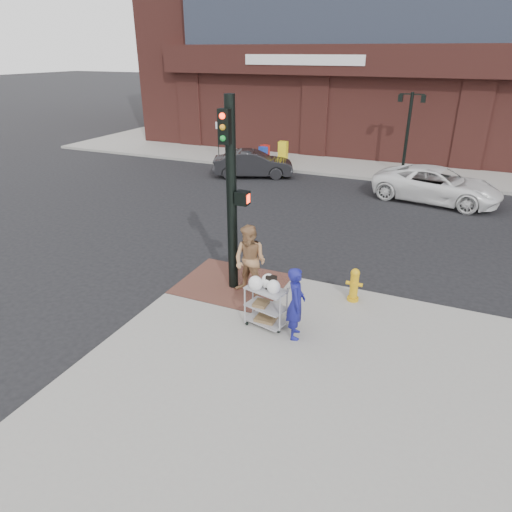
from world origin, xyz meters
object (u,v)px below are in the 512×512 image
at_px(pedestrian_tan, 250,261).
at_px(sedan_dark, 253,164).
at_px(utility_cart, 266,303).
at_px(traffic_signal_pole, 232,192).
at_px(minivan_white, 437,185).
at_px(lamp_post, 408,124).
at_px(woman_blue, 296,303).
at_px(fire_hydrant, 354,284).

relative_size(pedestrian_tan, sedan_dark, 0.46).
bearing_deg(utility_cart, traffic_signal_pole, 137.50).
bearing_deg(utility_cart, minivan_white, 76.74).
height_order(lamp_post, sedan_dark, lamp_post).
bearing_deg(pedestrian_tan, woman_blue, -28.70).
relative_size(lamp_post, minivan_white, 0.76).
bearing_deg(woman_blue, minivan_white, -28.10).
xyz_separation_m(lamp_post, traffic_signal_pole, (-2.48, -15.23, 0.21)).
height_order(lamp_post, woman_blue, lamp_post).
height_order(lamp_post, fire_hydrant, lamp_post).
height_order(woman_blue, pedestrian_tan, pedestrian_tan).
xyz_separation_m(sedan_dark, minivan_white, (9.01, -0.69, 0.06)).
xyz_separation_m(lamp_post, fire_hydrant, (0.67, -14.65, -2.01)).
height_order(sedan_dark, utility_cart, utility_cart).
bearing_deg(utility_cart, fire_hydrant, 50.68).
bearing_deg(woman_blue, traffic_signal_pole, 37.61).
height_order(traffic_signal_pole, utility_cart, traffic_signal_pole).
bearing_deg(fire_hydrant, utility_cart, -129.32).
xyz_separation_m(woman_blue, sedan_dark, (-6.89, 13.13, -0.32)).
height_order(utility_cart, fire_hydrant, utility_cart).
bearing_deg(fire_hydrant, traffic_signal_pole, -169.54).
xyz_separation_m(traffic_signal_pole, pedestrian_tan, (0.56, -0.16, -1.73)).
bearing_deg(traffic_signal_pole, utility_cart, -42.50).
relative_size(woman_blue, pedestrian_tan, 0.89).
distance_m(woman_blue, minivan_white, 12.62).
bearing_deg(minivan_white, lamp_post, 34.25).
distance_m(woman_blue, pedestrian_tan, 2.23).
xyz_separation_m(minivan_white, fire_hydrant, (-1.28, -10.31, -0.13)).
height_order(woman_blue, fire_hydrant, woman_blue).
xyz_separation_m(woman_blue, minivan_white, (2.12, 12.44, -0.26)).
bearing_deg(lamp_post, sedan_dark, -152.74).
xyz_separation_m(lamp_post, utility_cart, (-0.95, -16.62, -1.88)).
relative_size(traffic_signal_pole, pedestrian_tan, 2.63).
xyz_separation_m(traffic_signal_pole, minivan_white, (4.42, 10.89, -2.10)).
distance_m(utility_cart, fire_hydrant, 2.56).
bearing_deg(sedan_dark, utility_cart, -177.32).
distance_m(sedan_dark, fire_hydrant, 13.45).
height_order(lamp_post, minivan_white, lamp_post).
height_order(traffic_signal_pole, sedan_dark, traffic_signal_pole).
height_order(traffic_signal_pole, minivan_white, traffic_signal_pole).
relative_size(traffic_signal_pole, woman_blue, 2.95).
distance_m(traffic_signal_pole, pedestrian_tan, 1.82).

